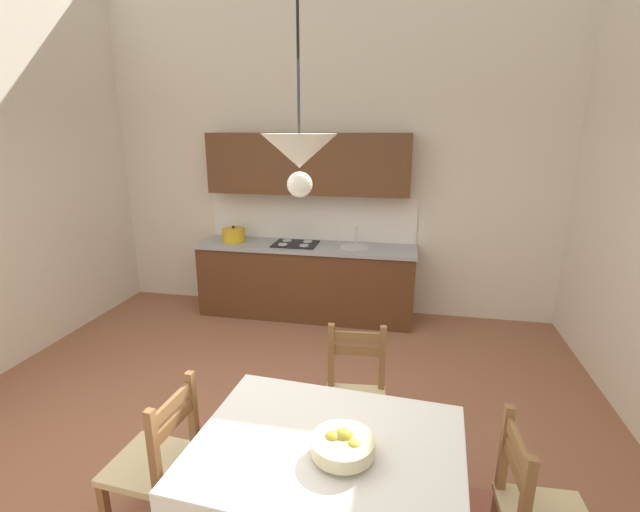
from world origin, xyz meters
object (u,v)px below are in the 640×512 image
object	(u,v)px
dining_table	(327,466)
dining_chair_tv_side	(157,463)
dining_chair_kitchen_side	(355,399)
fruit_bowl	(343,445)
pendant_lamp	(299,153)
kitchen_cabinetry	(306,248)

from	to	relation	value
dining_table	dining_chair_tv_side	size ratio (longest dim) A/B	1.47
dining_chair_tv_side	dining_chair_kitchen_side	size ratio (longest dim) A/B	1.00
dining_chair_tv_side	fruit_bowl	size ratio (longest dim) A/B	3.10
dining_table	pendant_lamp	size ratio (longest dim) A/B	1.70
dining_table	pendant_lamp	distance (m)	1.51
dining_chair_kitchen_side	pendant_lamp	size ratio (longest dim) A/B	1.16
dining_table	fruit_bowl	world-z (taller)	fruit_bowl
fruit_bowl	dining_table	bearing A→B (deg)	142.89
dining_chair_tv_side	dining_chair_kitchen_side	xyz separation A→B (m)	(1.01, 0.83, 0.00)
dining_table	dining_chair_kitchen_side	distance (m)	0.89
kitchen_cabinetry	pendant_lamp	world-z (taller)	pendant_lamp
pendant_lamp	kitchen_cabinetry	bearing A→B (deg)	102.80
kitchen_cabinetry	fruit_bowl	distance (m)	3.46
kitchen_cabinetry	dining_chair_tv_side	xyz separation A→B (m)	(-0.11, -3.23, -0.41)
fruit_bowl	pendant_lamp	bearing A→B (deg)	152.16
dining_chair_tv_side	pendant_lamp	size ratio (longest dim) A/B	1.16
dining_table	dining_chair_kitchen_side	xyz separation A→B (m)	(0.04, 0.87, -0.18)
dining_table	fruit_bowl	distance (m)	0.22
dining_chair_kitchen_side	dining_chair_tv_side	bearing A→B (deg)	-140.35
kitchen_cabinetry	fruit_bowl	xyz separation A→B (m)	(0.95, -3.33, -0.04)
dining_chair_kitchen_side	fruit_bowl	distance (m)	1.01
dining_chair_tv_side	kitchen_cabinetry	bearing A→B (deg)	88.13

